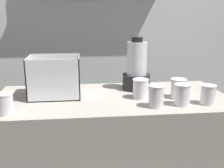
{
  "coord_description": "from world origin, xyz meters",
  "views": [
    {
      "loc": [
        -0.17,
        -1.57,
        1.4
      ],
      "look_at": [
        0.0,
        0.0,
        0.98
      ],
      "focal_mm": 44.26,
      "sensor_mm": 36.0,
      "label": 1
    }
  ],
  "objects": [
    {
      "name": "blender_pitcher",
      "position": [
        0.18,
        0.15,
        1.03
      ],
      "size": [
        0.18,
        0.18,
        0.34
      ],
      "color": "black",
      "rests_on": "counter"
    },
    {
      "name": "juice_cup_mango_middle",
      "position": [
        0.21,
        -0.2,
        0.95
      ],
      "size": [
        0.08,
        0.08,
        0.12
      ],
      "color": "white",
      "rests_on": "counter"
    },
    {
      "name": "juice_cup_orange_far_right",
      "position": [
        0.39,
        -0.06,
        0.95
      ],
      "size": [
        0.09,
        0.09,
        0.12
      ],
      "color": "white",
      "rests_on": "counter"
    },
    {
      "name": "juice_cup_mango_rightmost",
      "position": [
        0.51,
        -0.19,
        0.95
      ],
      "size": [
        0.08,
        0.08,
        0.11
      ],
      "color": "white",
      "rests_on": "counter"
    },
    {
      "name": "juice_cup_orange_far_left",
      "position": [
        -0.56,
        -0.22,
        0.95
      ],
      "size": [
        0.09,
        0.09,
        0.11
      ],
      "color": "white",
      "rests_on": "counter"
    },
    {
      "name": "counter",
      "position": [
        0.0,
        0.0,
        0.45
      ],
      "size": [
        1.4,
        0.64,
        0.9
      ],
      "primitive_type": "cube",
      "color": "#9E998E",
      "rests_on": "ground_plane"
    },
    {
      "name": "juice_cup_mango_right",
      "position": [
        0.36,
        -0.19,
        0.95
      ],
      "size": [
        0.09,
        0.09,
        0.12
      ],
      "color": "white",
      "rests_on": "counter"
    },
    {
      "name": "carrot_display_bin",
      "position": [
        -0.34,
        0.05,
        0.98
      ],
      "size": [
        0.3,
        0.23,
        0.24
      ],
      "color": "white",
      "rests_on": "counter"
    },
    {
      "name": "juice_cup_beet_left",
      "position": [
        0.16,
        -0.04,
        0.95
      ],
      "size": [
        0.09,
        0.09,
        0.12
      ],
      "color": "white",
      "rests_on": "counter"
    },
    {
      "name": "back_wall_unit",
      "position": [
        -0.0,
        0.77,
        1.27
      ],
      "size": [
        2.6,
        0.24,
        2.5
      ],
      "color": "silver",
      "rests_on": "ground_plane"
    }
  ]
}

